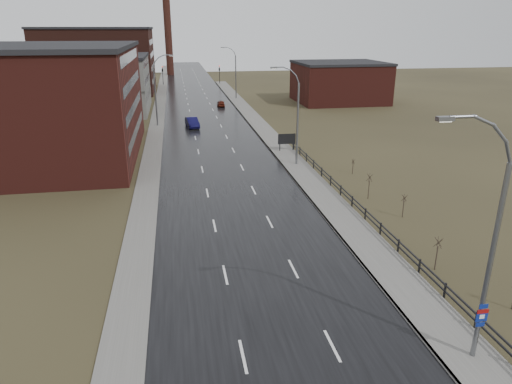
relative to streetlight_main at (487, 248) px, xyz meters
name	(u,v)px	position (x,y,z in m)	size (l,w,h in m)	color
road	(207,127)	(-8.47, 58.00, -6.03)	(14.00, 300.00, 0.06)	black
sidewalk_right	(297,167)	(0.13, 33.00, -5.97)	(3.20, 180.00, 0.18)	#595651
curb_right	(284,167)	(-1.39, 33.00, -5.97)	(0.16, 180.00, 0.18)	slate
sidewalk_left	(156,128)	(-16.67, 58.00, -6.00)	(2.40, 260.00, 0.12)	#595651
warehouse_near	(40,103)	(-29.46, 43.00, 0.70)	(22.44, 28.56, 13.50)	#471914
warehouse_mid	(105,84)	(-26.46, 76.00, -0.80)	(16.32, 20.40, 10.50)	slate
warehouse_far	(99,60)	(-31.47, 106.00, 1.70)	(26.52, 24.48, 15.50)	#331611
building_right	(339,82)	(21.83, 80.00, -1.80)	(18.36, 16.32, 8.50)	#471914
smokestack	(168,27)	(-14.47, 148.00, 9.44)	(2.70, 2.70, 30.70)	#331611
streetlight_main	(487,248)	(0.00, 0.00, 0.00)	(3.91, 0.29, 12.11)	slate
streetlight_right_mid	(295,116)	(0.03, 34.00, -0.22)	(3.36, 0.28, 11.35)	slate
streetlight_left	(157,90)	(-16.17, 60.00, -0.22)	(3.36, 0.28, 11.35)	slate
streetlight_right_far	(234,73)	(0.03, 88.00, -0.22)	(3.36, 0.28, 11.35)	slate
guardrail	(369,216)	(1.83, 16.32, -5.35)	(0.10, 53.05, 1.10)	black
shrub_c	(437,253)	(3.20, 8.36, -4.81)	(0.56, 0.59, 2.35)	#382D23
shrub_d	(404,205)	(5.27, 17.12, -4.97)	(0.49, 0.52, 2.06)	#382D23
shrub_e	(369,186)	(4.19, 21.91, -4.74)	(0.58, 0.62, 2.47)	#382D23
shrub_f	(353,166)	(5.61, 29.60, -5.16)	(0.41, 0.43, 1.70)	#382D23
billboard	(287,139)	(0.63, 40.23, -4.41)	(2.34, 0.17, 2.40)	black
traffic_light_left	(162,68)	(-16.47, 118.00, -1.46)	(0.58, 2.73, 5.30)	black
traffic_light_right	(219,68)	(-0.47, 118.00, -1.46)	(0.58, 2.73, 5.30)	black
car_near	(192,123)	(-10.87, 57.76, -5.25)	(1.71, 4.90, 1.61)	#0D0B38
car_far	(221,104)	(-4.18, 77.70, -5.42)	(1.52, 3.77, 1.28)	#4D170C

